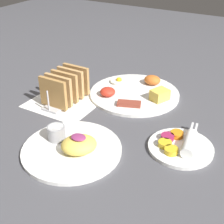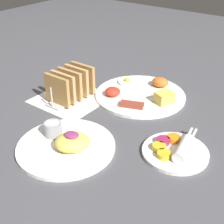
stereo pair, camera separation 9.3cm
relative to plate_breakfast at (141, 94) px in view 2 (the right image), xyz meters
name	(u,v)px [view 2 (the right image)]	position (x,y,z in m)	size (l,w,h in m)	color
ground_plane	(108,126)	(0.02, -0.22, -0.01)	(3.00, 3.00, 0.00)	#47474C
napkin_flat	(71,98)	(-0.18, -0.16, -0.01)	(0.22, 0.22, 0.00)	white
plate_breakfast	(141,94)	(0.00, 0.00, 0.00)	(0.31, 0.31, 0.05)	white
plate_condiments	(176,150)	(0.24, -0.22, 0.00)	(0.17, 0.19, 0.04)	white
plate_foreground	(66,143)	(0.00, -0.37, 0.00)	(0.26, 0.26, 0.06)	white
toast_rack	(70,85)	(-0.18, -0.16, 0.04)	(0.10, 0.18, 0.10)	#B7B7BC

